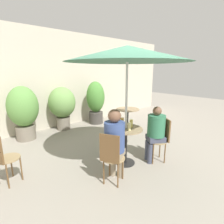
{
  "coord_description": "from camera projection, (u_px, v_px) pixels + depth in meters",
  "views": [
    {
      "loc": [
        -2.4,
        -1.96,
        1.81
      ],
      "look_at": [
        -0.1,
        0.64,
        0.98
      ],
      "focal_mm": 28.0,
      "sensor_mm": 36.0,
      "label": 1
    }
  ],
  "objects": [
    {
      "name": "beer_glass_0",
      "position": [
        131.0,
        123.0,
        3.39
      ],
      "size": [
        0.06,
        0.06,
        0.15
      ],
      "color": "#DBC65B",
      "rests_on": "cafe_table_near"
    },
    {
      "name": "storefront_wall",
      "position": [
        57.0,
        80.0,
        5.49
      ],
      "size": [
        10.0,
        0.06,
        3.0
      ],
      "color": "beige",
      "rests_on": "ground_plane"
    },
    {
      "name": "umbrella",
      "position": [
        127.0,
        54.0,
        3.02
      ],
      "size": [
        2.2,
        2.2,
        2.23
      ],
      "color": "silver",
      "rests_on": "ground_plane"
    },
    {
      "name": "ground_plane",
      "position": [
        138.0,
        166.0,
        3.4
      ],
      "size": [
        20.0,
        20.0,
        0.0
      ],
      "primitive_type": "plane",
      "color": "gray"
    },
    {
      "name": "beer_glass_2",
      "position": [
        120.0,
        125.0,
        3.28
      ],
      "size": [
        0.07,
        0.07,
        0.17
      ],
      "color": "silver",
      "rests_on": "cafe_table_near"
    },
    {
      "name": "seated_person_1",
      "position": [
        155.0,
        130.0,
        3.43
      ],
      "size": [
        0.43,
        0.42,
        1.14
      ],
      "rotation": [
        0.0,
        0.0,
        4.13
      ],
      "color": "#42475B",
      "rests_on": "ground_plane"
    },
    {
      "name": "potted_plant_1",
      "position": [
        62.0,
        104.0,
        5.34
      ],
      "size": [
        0.81,
        0.81,
        1.32
      ],
      "color": "slate",
      "rests_on": "ground_plane"
    },
    {
      "name": "cafe_table_far",
      "position": [
        127.0,
        115.0,
        5.06
      ],
      "size": [
        0.67,
        0.67,
        0.73
      ],
      "color": "black",
      "rests_on": "ground_plane"
    },
    {
      "name": "beer_glass_1",
      "position": [
        122.0,
        122.0,
        3.42
      ],
      "size": [
        0.07,
        0.07,
        0.18
      ],
      "color": "#B28433",
      "rests_on": "cafe_table_near"
    },
    {
      "name": "bistro_chair_0",
      "position": [
        111.0,
        155.0,
        2.72
      ],
      "size": [
        0.42,
        0.41,
        0.89
      ],
      "rotation": [
        0.0,
        0.0,
        -4.25
      ],
      "color": "#997F56",
      "rests_on": "ground_plane"
    },
    {
      "name": "cafe_table_near",
      "position": [
        126.0,
        138.0,
        3.38
      ],
      "size": [
        0.65,
        0.65,
        0.73
      ],
      "color": "black",
      "rests_on": "ground_plane"
    },
    {
      "name": "potted_plant_2",
      "position": [
        96.0,
        101.0,
        5.97
      ],
      "size": [
        0.62,
        0.62,
        1.45
      ],
      "color": "#47423D",
      "rests_on": "ground_plane"
    },
    {
      "name": "beer_glass_3",
      "position": [
        129.0,
        127.0,
        3.21
      ],
      "size": [
        0.06,
        0.06,
        0.15
      ],
      "color": "beige",
      "rests_on": "cafe_table_near"
    },
    {
      "name": "potted_plant_0",
      "position": [
        23.0,
        110.0,
        4.52
      ],
      "size": [
        0.77,
        0.77,
        1.43
      ],
      "color": "slate",
      "rests_on": "ground_plane"
    },
    {
      "name": "bistro_chair_2",
      "position": [
        1.0,
        155.0,
        2.7
      ],
      "size": [
        0.42,
        0.41,
        0.89
      ],
      "rotation": [
        0.0,
        0.0,
        1.99
      ],
      "color": "#997F56",
      "rests_on": "ground_plane"
    },
    {
      "name": "bistro_chair_1",
      "position": [
        162.0,
        136.0,
        3.49
      ],
      "size": [
        0.43,
        0.42,
        0.89
      ],
      "rotation": [
        0.0,
        0.0,
        -2.15
      ],
      "color": "#997F56",
      "rests_on": "ground_plane"
    },
    {
      "name": "seated_person_0",
      "position": [
        115.0,
        140.0,
        2.8
      ],
      "size": [
        0.41,
        0.39,
        1.23
      ],
      "rotation": [
        0.0,
        0.0,
        2.04
      ],
      "color": "gray",
      "rests_on": "ground_plane"
    }
  ]
}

